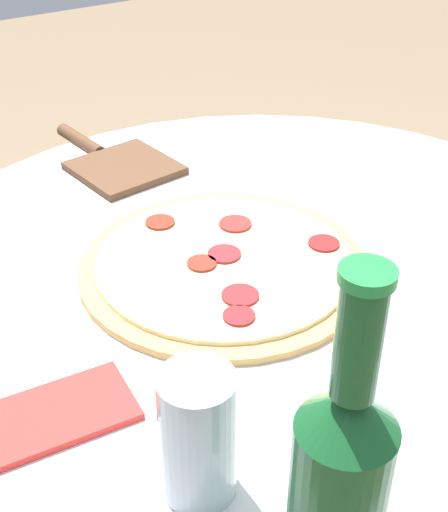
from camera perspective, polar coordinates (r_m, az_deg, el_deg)
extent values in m
cylinder|color=silver|center=(1.15, 3.28, -15.87)|extent=(0.08, 0.08, 0.67)
cylinder|color=silver|center=(0.91, 3.97, -1.35)|extent=(0.99, 0.99, 0.02)
cylinder|color=tan|center=(0.89, 0.00, -0.81)|extent=(0.36, 0.36, 0.01)
cylinder|color=beige|center=(0.89, 0.00, -0.38)|extent=(0.32, 0.32, 0.01)
cylinder|color=maroon|center=(0.82, 1.31, -3.17)|extent=(0.04, 0.04, 0.00)
cylinder|color=maroon|center=(0.79, 1.20, -4.81)|extent=(0.04, 0.04, 0.00)
cylinder|color=maroon|center=(0.96, -5.14, 2.71)|extent=(0.04, 0.04, 0.00)
cylinder|color=maroon|center=(0.92, 7.99, 1.02)|extent=(0.04, 0.04, 0.00)
cylinder|color=maroon|center=(0.89, 0.02, 0.16)|extent=(0.04, 0.04, 0.00)
cylinder|color=maroon|center=(0.87, -1.79, -0.59)|extent=(0.04, 0.04, 0.00)
cylinder|color=maroon|center=(0.96, 1.12, 2.66)|extent=(0.04, 0.04, 0.00)
cylinder|color=#144C23|center=(0.54, 8.98, -19.14)|extent=(0.07, 0.07, 0.16)
cone|color=#144C23|center=(0.47, 9.99, -12.12)|extent=(0.07, 0.07, 0.03)
cylinder|color=#144C23|center=(0.43, 10.73, -6.63)|extent=(0.03, 0.03, 0.09)
cylinder|color=#1E8438|center=(0.40, 11.41, -1.52)|extent=(0.03, 0.03, 0.01)
cube|color=brown|center=(1.14, -7.95, 6.98)|extent=(0.16, 0.16, 0.01)
cylinder|color=brown|center=(1.25, -11.39, 9.01)|extent=(0.04, 0.13, 0.02)
cylinder|color=#ADBCC6|center=(0.60, -2.10, -14.20)|extent=(0.06, 0.06, 0.13)
cube|color=red|center=(0.72, -12.99, -12.16)|extent=(0.15, 0.10, 0.01)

